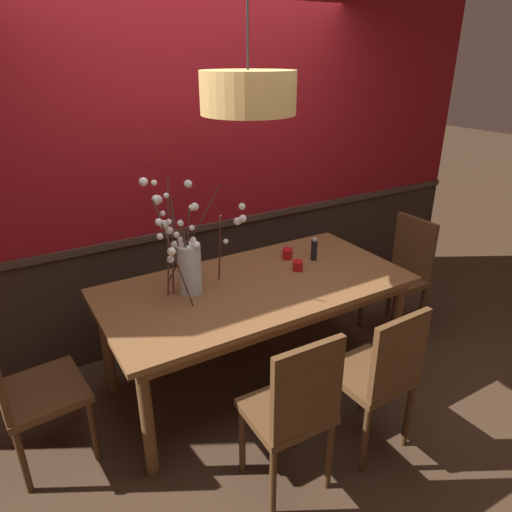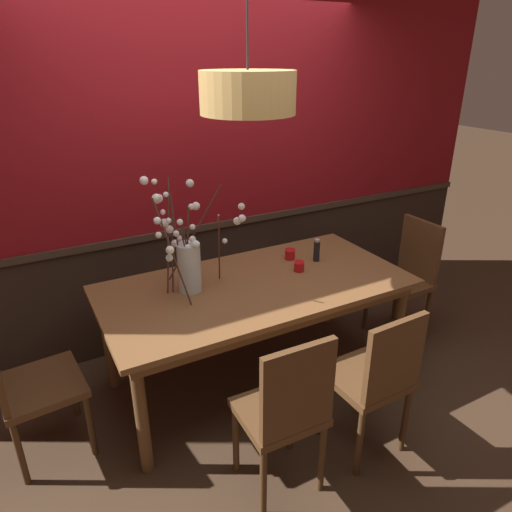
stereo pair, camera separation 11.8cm
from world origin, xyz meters
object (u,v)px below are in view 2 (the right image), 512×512
dining_table (256,294)px  chair_far_side_left (166,271)px  chair_head_west_end (25,381)px  chair_far_side_right (238,258)px  vase_with_blossoms (187,257)px  candle_holder_nearer_edge (299,266)px  candle_holder_nearer_center (290,254)px  condiment_bottle (317,251)px  pendant_lamp (248,93)px  chair_head_east_end (408,273)px  chair_near_side_left (286,409)px  chair_near_side_right (375,376)px

dining_table → chair_far_side_left: chair_far_side_left is taller
chair_head_west_end → chair_far_side_right: (1.74, 0.89, 0.02)m
chair_far_side_left → chair_far_side_right: (0.63, -0.03, 0.00)m
dining_table → vase_with_blossoms: bearing=163.5°
vase_with_blossoms → candle_holder_nearer_edge: bearing=-7.4°
dining_table → candle_holder_nearer_center: size_ratio=25.40×
dining_table → chair_head_west_end: chair_head_west_end is taller
vase_with_blossoms → condiment_bottle: bearing=-0.7°
vase_with_blossoms → pendant_lamp: 1.03m
chair_head_west_end → condiment_bottle: condiment_bottle is taller
chair_far_side_right → vase_with_blossoms: (-0.73, -0.79, 0.46)m
chair_head_east_end → candle_holder_nearer_edge: (-1.02, 0.05, 0.27)m
chair_head_west_end → candle_holder_nearer_center: size_ratio=11.48×
dining_table → chair_far_side_right: bearing=70.8°
chair_near_side_left → condiment_bottle: bearing=48.9°
chair_near_side_left → chair_head_west_end: bearing=141.1°
chair_near_side_right → chair_near_side_left: size_ratio=0.97×
chair_near_side_left → condiment_bottle: 1.35m
chair_head_east_end → chair_head_west_end: bearing=179.2°
pendant_lamp → candle_holder_nearer_edge: bearing=5.5°
chair_far_side_left → chair_near_side_left: chair_near_side_left is taller
dining_table → chair_near_side_left: (-0.31, -0.88, -0.15)m
chair_far_side_left → chair_head_east_end: bearing=-29.9°
vase_with_blossoms → pendant_lamp: pendant_lamp is taller
chair_far_side_right → candle_holder_nearer_edge: size_ratio=12.64×
condiment_bottle → candle_holder_nearer_edge: bearing=-157.0°
chair_head_east_end → condiment_bottle: bearing=170.7°
dining_table → condiment_bottle: condiment_bottle is taller
chair_far_side_right → condiment_bottle: size_ratio=5.77×
pendant_lamp → chair_head_east_end: bearing=-0.2°
chair_near_side_right → condiment_bottle: (0.29, 0.99, 0.32)m
chair_near_side_right → candle_holder_nearer_center: (0.14, 1.11, 0.28)m
chair_head_east_end → vase_with_blossoms: size_ratio=1.33×
chair_head_west_end → vase_with_blossoms: vase_with_blossoms is taller
chair_far_side_right → pendant_lamp: (-0.38, -0.93, 1.42)m
chair_near_side_left → candle_holder_nearer_edge: bearing=53.9°
chair_near_side_left → pendant_lamp: (0.25, 0.87, 1.41)m
candle_holder_nearer_edge → pendant_lamp: 1.22m
chair_head_west_end → vase_with_blossoms: 1.13m
chair_far_side_left → vase_with_blossoms: 0.95m
candle_holder_nearer_center → pendant_lamp: bearing=-152.4°
chair_far_side_left → candle_holder_nearer_edge: (0.67, -0.92, 0.27)m
dining_table → chair_far_side_left: (-0.31, 0.95, -0.16)m
chair_head_east_end → candle_holder_nearer_edge: size_ratio=12.65×
candle_holder_nearer_edge → chair_head_west_end: bearing=-179.8°
dining_table → chair_head_east_end: (1.37, -0.02, -0.15)m
chair_head_east_end → candle_holder_nearer_edge: 1.05m
chair_near_side_right → chair_near_side_left: (-0.57, 0.00, 0.01)m
chair_far_side_left → chair_near_side_left: bearing=-89.9°
chair_near_side_right → chair_head_east_end: 1.40m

